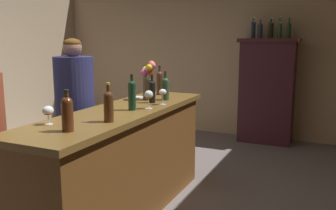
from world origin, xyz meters
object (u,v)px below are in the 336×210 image
object	(u,v)px
wine_bottle_malbec	(152,90)
wine_bottle_pinot	(132,94)
display_cabinet	(267,89)
wine_glass_rear	(48,111)
wine_bottle_riesling	(160,82)
display_bottle_right	(289,30)
wine_bottle_rose	(109,105)
wine_glass_front	(163,93)
display_bottle_center	(271,29)
cheese_plate	(137,97)
bar_counter	(123,163)
patron_in_grey	(75,114)
flower_arrangement	(148,80)
wine_glass_mid	(149,96)
display_bottle_midleft	(260,30)
wine_bottle_chardonnay	(165,87)
wine_bottle_syrah	(67,112)
display_bottle_left	(253,29)
display_bottle_midright	(280,29)

from	to	relation	value
wine_bottle_malbec	wine_bottle_pinot	world-z (taller)	wine_bottle_pinot
display_cabinet	wine_glass_rear	size ratio (longest dim) A/B	11.77
wine_bottle_riesling	display_bottle_right	xyz separation A→B (m)	(1.12, 2.14, 0.61)
wine_bottle_rose	wine_glass_front	bearing A→B (deg)	86.42
display_bottle_center	cheese_plate	bearing A→B (deg)	-111.73
bar_counter	patron_in_grey	distance (m)	0.75
wine_bottle_riesling	flower_arrangement	distance (m)	0.37
wine_bottle_riesling	wine_glass_mid	distance (m)	0.85
cheese_plate	wine_glass_rear	bearing A→B (deg)	-88.95
display_bottle_midleft	flower_arrangement	bearing A→B (deg)	-104.42
bar_counter	display_bottle_midleft	xyz separation A→B (m)	(0.61, 3.09, 1.26)
patron_in_grey	display_bottle_midleft	bearing A→B (deg)	88.73
bar_counter	display_bottle_center	size ratio (longest dim) A/B	7.73
wine_bottle_malbec	display_bottle_center	world-z (taller)	display_bottle_center
wine_bottle_pinot	bar_counter	bearing A→B (deg)	-164.25
display_cabinet	display_bottle_right	world-z (taller)	display_bottle_right
wine_bottle_chardonnay	display_bottle_midleft	bearing A→B (deg)	78.96
wine_bottle_riesling	wine_glass_front	world-z (taller)	wine_bottle_riesling
wine_bottle_chardonnay	flower_arrangement	xyz separation A→B (m)	(-0.17, -0.06, 0.07)
wine_bottle_riesling	wine_bottle_pinot	world-z (taller)	wine_bottle_riesling
wine_glass_mid	wine_glass_rear	xyz separation A→B (m)	(-0.38, -0.86, -0.02)
wine_bottle_syrah	bar_counter	bearing A→B (deg)	95.74
wine_glass_front	bar_counter	bearing A→B (deg)	-120.06
wine_glass_front	display_bottle_midleft	bearing A→B (deg)	81.97
wine_bottle_syrah	display_bottle_left	size ratio (longest dim) A/B	0.89
wine_bottle_rose	patron_in_grey	world-z (taller)	patron_in_grey
display_bottle_left	wine_glass_front	bearing A→B (deg)	-95.82
cheese_plate	display_bottle_right	size ratio (longest dim) A/B	0.48
bar_counter	wine_bottle_rose	xyz separation A→B (m)	(0.17, -0.45, 0.63)
flower_arrangement	display_bottle_midright	world-z (taller)	display_bottle_midright
wine_bottle_pinot	display_bottle_midright	bearing A→B (deg)	75.34
wine_glass_mid	wine_bottle_malbec	bearing A→B (deg)	111.68
patron_in_grey	wine_glass_front	bearing A→B (deg)	37.82
display_bottle_midright	bar_counter	bearing A→B (deg)	-106.19
display_cabinet	display_bottle_center	bearing A→B (deg)	0.00
patron_in_grey	display_bottle_left	bearing A→B (deg)	90.50
wine_bottle_chardonnay	display_bottle_right	bearing A→B (deg)	69.72
display_bottle_midleft	display_bottle_left	bearing A→B (deg)	-180.00
wine_bottle_syrah	wine_glass_mid	size ratio (longest dim) A/B	1.72
wine_glass_front	display_bottle_midright	xyz separation A→B (m)	(0.67, 2.71, 0.66)
display_bottle_midleft	display_bottle_midright	xyz separation A→B (m)	(0.29, -0.00, 0.01)
wine_bottle_malbec	wine_bottle_syrah	world-z (taller)	wine_bottle_malbec
display_bottle_midleft	wine_glass_front	bearing A→B (deg)	-98.03
wine_bottle_malbec	display_bottle_midleft	xyz separation A→B (m)	(0.52, 2.65, 0.64)
bar_counter	display_bottle_left	distance (m)	3.39
wine_bottle_chardonnay	wine_glass_mid	distance (m)	0.51
wine_bottle_malbec	wine_glass_rear	world-z (taller)	wine_bottle_malbec
bar_counter	display_bottle_right	world-z (taller)	display_bottle_right
patron_in_grey	wine_bottle_syrah	bearing A→B (deg)	-32.02
wine_bottle_riesling	wine_glass_front	bearing A→B (deg)	-61.34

